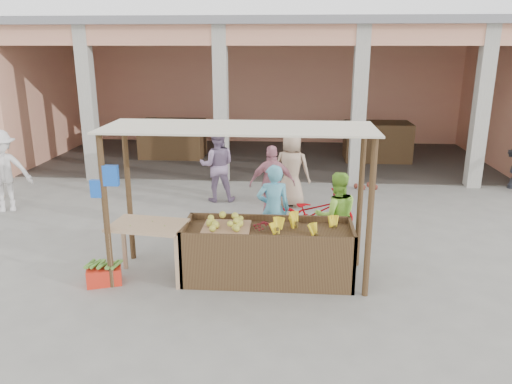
# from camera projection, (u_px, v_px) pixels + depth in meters

# --- Properties ---
(ground) EXTENTS (60.00, 60.00, 0.00)m
(ground) POSITION_uv_depth(u_px,v_px,m) (236.00, 277.00, 7.90)
(ground) COLOR slate
(ground) RESTS_ON ground
(market_building) EXTENTS (14.40, 6.40, 4.20)m
(market_building) POSITION_uv_depth(u_px,v_px,m) (268.00, 72.00, 15.65)
(market_building) COLOR tan
(market_building) RESTS_ON ground
(fruit_stall) EXTENTS (2.60, 0.95, 0.80)m
(fruit_stall) POSITION_uv_depth(u_px,v_px,m) (268.00, 255.00, 7.75)
(fruit_stall) COLOR #503920
(fruit_stall) RESTS_ON ground
(stall_awning) EXTENTS (4.09, 1.35, 2.39)m
(stall_awning) POSITION_uv_depth(u_px,v_px,m) (234.00, 154.00, 7.39)
(stall_awning) COLOR #503920
(stall_awning) RESTS_ON ground
(banana_heap) EXTENTS (1.01, 0.55, 0.18)m
(banana_heap) POSITION_uv_depth(u_px,v_px,m) (305.00, 226.00, 7.57)
(banana_heap) COLOR yellow
(banana_heap) RESTS_ON fruit_stall
(melon_tray) EXTENTS (0.72, 0.62, 0.19)m
(melon_tray) POSITION_uv_depth(u_px,v_px,m) (226.00, 224.00, 7.64)
(melon_tray) COLOR #9C7150
(melon_tray) RESTS_ON fruit_stall
(berry_heap) EXTENTS (0.42, 0.34, 0.13)m
(berry_heap) POSITION_uv_depth(u_px,v_px,m) (264.00, 226.00, 7.65)
(berry_heap) COLOR maroon
(berry_heap) RESTS_ON fruit_stall
(side_table) EXTENTS (1.21, 0.89, 0.91)m
(side_table) POSITION_uv_depth(u_px,v_px,m) (148.00, 233.00, 7.65)
(side_table) COLOR tan
(side_table) RESTS_ON ground
(papaya_pile) EXTENTS (0.66, 0.38, 0.19)m
(papaya_pile) POSITION_uv_depth(u_px,v_px,m) (147.00, 218.00, 7.58)
(papaya_pile) COLOR #559530
(papaya_pile) RESTS_ON side_table
(red_crate) EXTENTS (0.60, 0.51, 0.26)m
(red_crate) POSITION_uv_depth(u_px,v_px,m) (104.00, 275.00, 7.67)
(red_crate) COLOR red
(red_crate) RESTS_ON ground
(plantain_bundle) EXTENTS (0.41, 0.29, 0.08)m
(plantain_bundle) POSITION_uv_depth(u_px,v_px,m) (103.00, 265.00, 7.62)
(plantain_bundle) COLOR #568A32
(plantain_bundle) RESTS_ON red_crate
(produce_sacks) EXTENTS (0.89, 0.66, 0.54)m
(produce_sacks) POSITION_uv_depth(u_px,v_px,m) (366.00, 179.00, 12.61)
(produce_sacks) COLOR maroon
(produce_sacks) RESTS_ON ground
(vendor_blue) EXTENTS (0.70, 0.56, 1.70)m
(vendor_blue) POSITION_uv_depth(u_px,v_px,m) (273.00, 207.00, 8.59)
(vendor_blue) COLOR #5AB0CF
(vendor_blue) RESTS_ON ground
(vendor_green) EXTENTS (0.83, 0.56, 1.61)m
(vendor_green) POSITION_uv_depth(u_px,v_px,m) (336.00, 214.00, 8.37)
(vendor_green) COLOR #98DD43
(vendor_green) RESTS_ON ground
(motorcycle) EXTENTS (0.82, 1.74, 0.87)m
(motorcycle) POSITION_uv_depth(u_px,v_px,m) (313.00, 212.00, 9.61)
(motorcycle) COLOR #980208
(motorcycle) RESTS_ON ground
(shopper_a) EXTENTS (1.39, 1.09, 1.94)m
(shopper_a) POSITION_uv_depth(u_px,v_px,m) (2.00, 168.00, 10.76)
(shopper_a) COLOR silver
(shopper_a) RESTS_ON ground
(shopper_b) EXTENTS (1.06, 0.65, 1.70)m
(shopper_b) POSITION_uv_depth(u_px,v_px,m) (272.00, 181.00, 10.15)
(shopper_b) COLOR #C17684
(shopper_b) RESTS_ON ground
(shopper_c) EXTENTS (1.04, 0.83, 1.89)m
(shopper_c) POSITION_uv_depth(u_px,v_px,m) (292.00, 165.00, 11.11)
(shopper_c) COLOR tan
(shopper_c) RESTS_ON ground
(shopper_f) EXTENTS (0.95, 0.61, 1.85)m
(shopper_f) POSITION_uv_depth(u_px,v_px,m) (217.00, 162.00, 11.50)
(shopper_f) COLOR gray
(shopper_f) RESTS_ON ground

